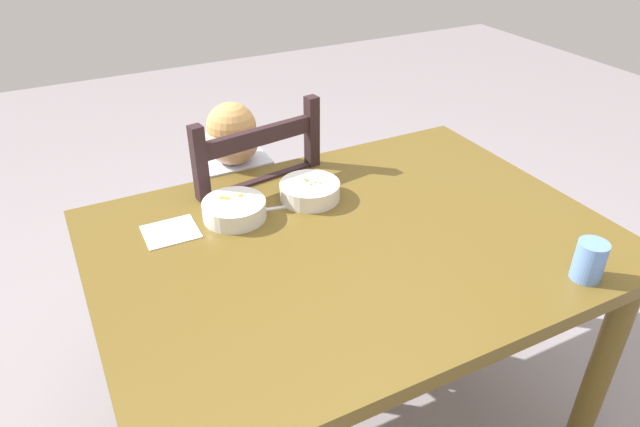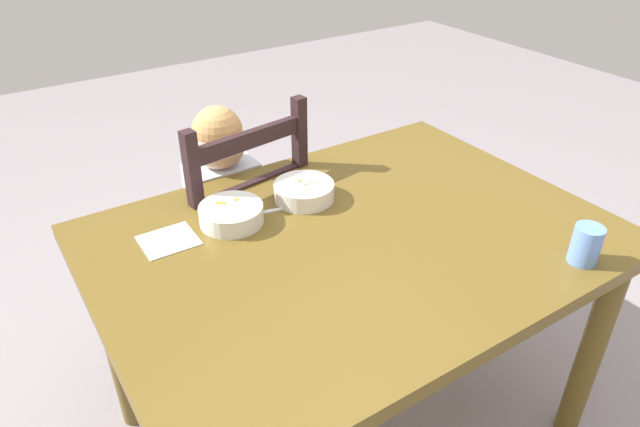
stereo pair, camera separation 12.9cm
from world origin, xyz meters
TOP-DOWN VIEW (x-y plane):
  - ground_plane at (0.00, 0.00)m, footprint 8.00×8.00m
  - dining_table at (0.00, 0.00)m, footprint 1.31×0.96m
  - dining_chair at (-0.12, 0.52)m, footprint 0.48×0.48m
  - child_figure at (-0.13, 0.52)m, footprint 0.32×0.31m
  - bowl_of_peas at (-0.02, 0.23)m, footprint 0.17×0.17m
  - bowl_of_carrots at (-0.24, 0.23)m, footprint 0.17×0.17m
  - spoon at (-0.16, 0.22)m, footprint 0.14×0.05m
  - drinking_cup at (0.39, -0.39)m, footprint 0.07×0.07m
  - paper_napkin at (-0.42, 0.24)m, footprint 0.14×0.12m

SIDE VIEW (x-z plane):
  - ground_plane at x=0.00m, z-range 0.00..0.00m
  - dining_chair at x=-0.12m, z-range -0.03..0.94m
  - child_figure at x=-0.13m, z-range 0.15..1.10m
  - dining_table at x=0.00m, z-range 0.27..1.02m
  - paper_napkin at x=-0.42m, z-range 0.75..0.75m
  - spoon at x=-0.16m, z-range 0.75..0.76m
  - bowl_of_peas at x=-0.02m, z-range 0.75..0.80m
  - bowl_of_carrots at x=-0.24m, z-range 0.75..0.80m
  - drinking_cup at x=0.39m, z-range 0.75..0.84m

